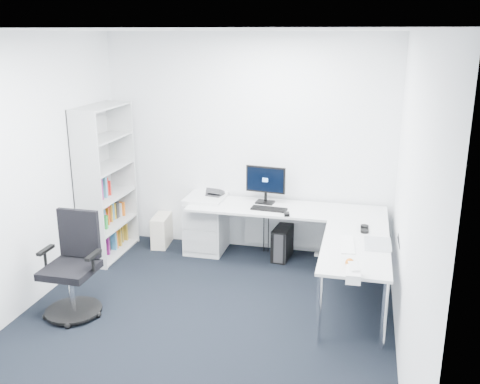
% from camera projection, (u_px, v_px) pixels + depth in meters
% --- Properties ---
extents(ground, '(4.20, 4.20, 0.00)m').
position_uv_depth(ground, '(199.00, 328.00, 5.05)').
color(ground, black).
extents(ceiling, '(4.20, 4.20, 0.00)m').
position_uv_depth(ceiling, '(191.00, 30.00, 4.27)').
color(ceiling, white).
extents(wall_back, '(3.60, 0.02, 2.70)m').
position_uv_depth(wall_back, '(248.00, 144.00, 6.62)').
color(wall_back, white).
rests_on(wall_back, ground).
extents(wall_front, '(3.60, 0.02, 2.70)m').
position_uv_depth(wall_front, '(67.00, 306.00, 2.70)').
color(wall_front, white).
rests_on(wall_front, ground).
extents(wall_left, '(0.02, 4.20, 2.70)m').
position_uv_depth(wall_left, '(14.00, 179.00, 5.06)').
color(wall_left, white).
rests_on(wall_left, ground).
extents(wall_right, '(0.02, 4.20, 2.70)m').
position_uv_depth(wall_right, '(410.00, 206.00, 4.26)').
color(wall_right, white).
rests_on(wall_right, ground).
extents(l_desk, '(2.34, 1.31, 0.68)m').
position_uv_depth(l_desk, '(281.00, 245.00, 6.13)').
color(l_desk, silver).
rests_on(l_desk, ground).
extents(drawer_pedestal, '(0.47, 0.59, 0.72)m').
position_uv_depth(drawer_pedestal, '(207.00, 223.00, 6.79)').
color(drawer_pedestal, silver).
rests_on(drawer_pedestal, ground).
extents(bookshelf, '(0.36, 0.93, 1.87)m').
position_uv_depth(bookshelf, '(106.00, 182.00, 6.49)').
color(bookshelf, '#B6B8B8').
rests_on(bookshelf, ground).
extents(task_chair, '(0.57, 0.57, 1.02)m').
position_uv_depth(task_chair, '(69.00, 267.00, 5.15)').
color(task_chair, black).
rests_on(task_chair, ground).
extents(black_pc_tower, '(0.23, 0.43, 0.40)m').
position_uv_depth(black_pc_tower, '(282.00, 243.00, 6.57)').
color(black_pc_tower, black).
rests_on(black_pc_tower, ground).
extents(beige_pc_tower, '(0.23, 0.44, 0.40)m').
position_uv_depth(beige_pc_tower, '(162.00, 230.00, 6.98)').
color(beige_pc_tower, beige).
rests_on(beige_pc_tower, ground).
extents(power_strip, '(0.34, 0.09, 0.04)m').
position_uv_depth(power_strip, '(328.00, 256.00, 6.64)').
color(power_strip, white).
rests_on(power_strip, ground).
extents(monitor, '(0.50, 0.21, 0.47)m').
position_uv_depth(monitor, '(265.00, 184.00, 6.46)').
color(monitor, black).
rests_on(monitor, l_desk).
extents(black_keyboard, '(0.43, 0.18, 0.02)m').
position_uv_depth(black_keyboard, '(269.00, 209.00, 6.27)').
color(black_keyboard, black).
rests_on(black_keyboard, l_desk).
extents(mouse, '(0.08, 0.11, 0.03)m').
position_uv_depth(mouse, '(287.00, 214.00, 6.07)').
color(mouse, black).
rests_on(mouse, l_desk).
extents(desk_phone, '(0.22, 0.22, 0.13)m').
position_uv_depth(desk_phone, '(215.00, 193.00, 6.70)').
color(desk_phone, '#2D2D2F').
rests_on(desk_phone, l_desk).
extents(laptop, '(0.39, 0.37, 0.27)m').
position_uv_depth(laptop, '(379.00, 232.00, 5.19)').
color(laptop, silver).
rests_on(laptop, l_desk).
extents(white_keyboard, '(0.17, 0.47, 0.02)m').
position_uv_depth(white_keyboard, '(347.00, 245.00, 5.22)').
color(white_keyboard, white).
rests_on(white_keyboard, l_desk).
extents(headphones, '(0.13, 0.21, 0.05)m').
position_uv_depth(headphones, '(365.00, 228.00, 5.62)').
color(headphones, black).
rests_on(headphones, l_desk).
extents(orange_fruit, '(0.08, 0.08, 0.08)m').
position_uv_depth(orange_fruit, '(350.00, 263.00, 4.73)').
color(orange_fruit, orange).
rests_on(orange_fruit, l_desk).
extents(tissue_box, '(0.13, 0.24, 0.08)m').
position_uv_depth(tissue_box, '(353.00, 275.00, 4.50)').
color(tissue_box, white).
rests_on(tissue_box, l_desk).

